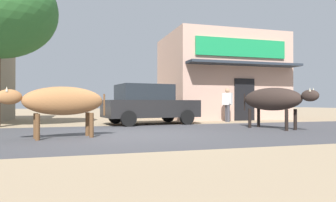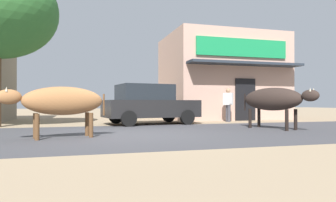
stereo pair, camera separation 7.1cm
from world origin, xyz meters
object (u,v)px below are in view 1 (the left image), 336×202
pedestrian_by_shop (227,102)px  parked_hatchback_car (148,104)px  cow_far_dark (273,99)px  cow_near_brown (61,101)px

pedestrian_by_shop → parked_hatchback_car: bearing=-173.3°
parked_hatchback_car → cow_far_dark: 4.97m
parked_hatchback_car → cow_near_brown: 5.37m
pedestrian_by_shop → cow_far_dark: bearing=-94.6°
parked_hatchback_car → pedestrian_by_shop: 3.89m
cow_far_dark → parked_hatchback_car: bearing=135.6°
parked_hatchback_car → cow_far_dark: parked_hatchback_car is taller
cow_near_brown → cow_far_dark: cow_far_dark is taller
cow_near_brown → cow_far_dark: 6.82m
parked_hatchback_car → cow_far_dark: size_ratio=1.47×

